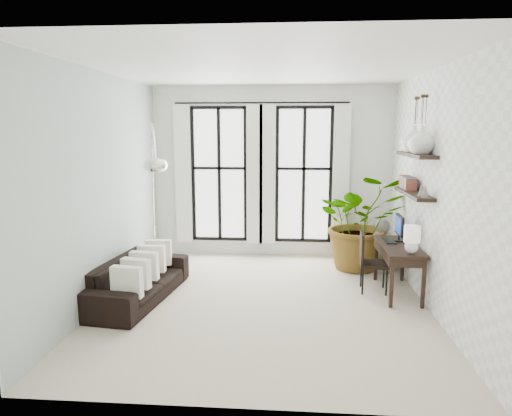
# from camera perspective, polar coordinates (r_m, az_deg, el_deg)

# --- Properties ---
(floor) EXTENTS (5.00, 5.00, 0.00)m
(floor) POSITION_cam_1_polar(r_m,az_deg,el_deg) (6.58, 0.99, -11.66)
(floor) COLOR beige
(floor) RESTS_ON ground
(ceiling) EXTENTS (5.00, 5.00, 0.00)m
(ceiling) POSITION_cam_1_polar(r_m,az_deg,el_deg) (6.16, 1.08, 17.21)
(ceiling) COLOR white
(ceiling) RESTS_ON wall_back
(wall_left) EXTENTS (0.00, 5.00, 5.00)m
(wall_left) POSITION_cam_1_polar(r_m,az_deg,el_deg) (6.69, -18.61, 2.37)
(wall_left) COLOR #9FB2A9
(wall_left) RESTS_ON floor
(wall_right) EXTENTS (0.00, 5.00, 5.00)m
(wall_right) POSITION_cam_1_polar(r_m,az_deg,el_deg) (6.44, 21.44, 1.94)
(wall_right) COLOR white
(wall_right) RESTS_ON floor
(wall_back) EXTENTS (4.50, 0.00, 4.50)m
(wall_back) POSITION_cam_1_polar(r_m,az_deg,el_deg) (8.65, 2.00, 4.49)
(wall_back) COLOR white
(wall_back) RESTS_ON floor
(windows) EXTENTS (3.26, 0.13, 2.65)m
(windows) POSITION_cam_1_polar(r_m,az_deg,el_deg) (8.59, 0.64, 4.19)
(windows) COLOR white
(windows) RESTS_ON wall_back
(wall_shelves) EXTENTS (0.25, 1.30, 0.60)m
(wall_shelves) POSITION_cam_1_polar(r_m,az_deg,el_deg) (6.90, 19.11, 3.63)
(wall_shelves) COLOR black
(wall_shelves) RESTS_ON wall_right
(sofa) EXTENTS (1.05, 2.10, 0.59)m
(sofa) POSITION_cam_1_polar(r_m,az_deg,el_deg) (6.80, -14.52, -8.62)
(sofa) COLOR black
(sofa) RESTS_ON floor
(throw_pillows) EXTENTS (0.40, 1.52, 0.40)m
(throw_pillows) POSITION_cam_1_polar(r_m,az_deg,el_deg) (6.70, -13.79, -7.00)
(throw_pillows) COLOR white
(throw_pillows) RESTS_ON sofa
(plant) EXTENTS (1.66, 1.49, 1.66)m
(plant) POSITION_cam_1_polar(r_m,az_deg,el_deg) (8.07, 12.91, -1.67)
(plant) COLOR #2D7228
(plant) RESTS_ON floor
(desk) EXTENTS (0.53, 1.25, 1.13)m
(desk) POSITION_cam_1_polar(r_m,az_deg,el_deg) (6.96, 17.52, -4.88)
(desk) COLOR black
(desk) RESTS_ON floor
(desk_chair) EXTENTS (0.45, 0.45, 0.89)m
(desk_chair) POSITION_cam_1_polar(r_m,az_deg,el_deg) (7.04, 13.90, -6.10)
(desk_chair) COLOR black
(desk_chair) RESTS_ON floor
(arc_lamp) EXTENTS (0.75, 1.45, 2.49)m
(arc_lamp) POSITION_cam_1_polar(r_m,az_deg,el_deg) (7.00, -12.74, 5.55)
(arc_lamp) COLOR silver
(arc_lamp) RESTS_ON floor
(buddha) EXTENTS (0.50, 0.50, 0.90)m
(buddha) POSITION_cam_1_polar(r_m,az_deg,el_deg) (8.17, 15.41, -4.92)
(buddha) COLOR gray
(buddha) RESTS_ON floor
(vase_a) EXTENTS (0.37, 0.37, 0.38)m
(vase_a) POSITION_cam_1_polar(r_m,az_deg,el_deg) (6.59, 20.01, 8.01)
(vase_a) COLOR white
(vase_a) RESTS_ON shelf_upper
(vase_b) EXTENTS (0.37, 0.37, 0.38)m
(vase_b) POSITION_cam_1_polar(r_m,az_deg,el_deg) (6.98, 19.14, 8.13)
(vase_b) COLOR white
(vase_b) RESTS_ON shelf_upper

